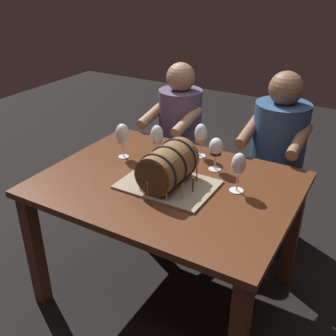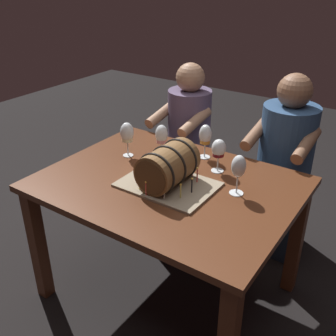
% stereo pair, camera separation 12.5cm
% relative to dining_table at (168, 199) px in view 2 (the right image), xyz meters
% --- Properties ---
extents(ground_plane, '(8.00, 8.00, 0.00)m').
position_rel_dining_table_xyz_m(ground_plane, '(0.00, 0.00, -0.64)').
color(ground_plane, black).
extents(dining_table, '(1.29, 0.98, 0.75)m').
position_rel_dining_table_xyz_m(dining_table, '(0.00, 0.00, 0.00)').
color(dining_table, '#562D19').
rests_on(dining_table, ground).
extents(barrel_cake, '(0.47, 0.34, 0.22)m').
position_rel_dining_table_xyz_m(barrel_cake, '(0.02, -0.04, 0.21)').
color(barrel_cake, gray).
rests_on(barrel_cake, dining_table).
extents(wine_glass_amber, '(0.07, 0.07, 0.20)m').
position_rel_dining_table_xyz_m(wine_glass_amber, '(0.01, 0.35, 0.24)').
color(wine_glass_amber, white).
rests_on(wine_glass_amber, dining_table).
extents(wine_glass_rose, '(0.07, 0.07, 0.19)m').
position_rel_dining_table_xyz_m(wine_glass_rose, '(-0.21, 0.24, 0.23)').
color(wine_glass_rose, white).
rests_on(wine_glass_rose, dining_table).
extents(wine_glass_red, '(0.08, 0.08, 0.19)m').
position_rel_dining_table_xyz_m(wine_glass_red, '(0.15, 0.24, 0.23)').
color(wine_glass_red, white).
rests_on(wine_glass_red, dining_table).
extents(wine_glass_empty, '(0.07, 0.07, 0.21)m').
position_rel_dining_table_xyz_m(wine_glass_empty, '(0.34, 0.09, 0.25)').
color(wine_glass_empty, white).
rests_on(wine_glass_empty, dining_table).
extents(wine_glass_white, '(0.08, 0.08, 0.20)m').
position_rel_dining_table_xyz_m(wine_glass_white, '(-0.37, 0.12, 0.25)').
color(wine_glass_white, white).
rests_on(wine_glass_white, dining_table).
extents(person_seated_left, '(0.36, 0.46, 1.17)m').
position_rel_dining_table_xyz_m(person_seated_left, '(-0.35, 0.77, -0.12)').
color(person_seated_left, '#372D40').
rests_on(person_seated_left, ground).
extents(person_seated_right, '(0.38, 0.46, 1.20)m').
position_rel_dining_table_xyz_m(person_seated_right, '(0.35, 0.77, -0.09)').
color(person_seated_right, '#1B2D46').
rests_on(person_seated_right, ground).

